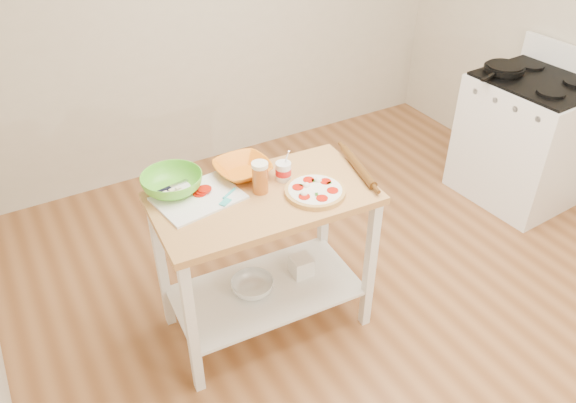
# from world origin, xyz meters

# --- Properties ---
(room_shell) EXTENTS (4.04, 4.54, 2.74)m
(room_shell) POSITION_xyz_m (0.00, 0.00, 1.35)
(room_shell) COLOR #925E36
(room_shell) RESTS_ON ground
(prep_island) EXTENTS (1.13, 0.66, 0.90)m
(prep_island) POSITION_xyz_m (-0.62, 0.35, 0.65)
(prep_island) COLOR tan
(prep_island) RESTS_ON ground
(gas_stove) EXTENTS (0.71, 0.82, 1.11)m
(gas_stove) POSITION_xyz_m (1.66, 0.58, 0.47)
(gas_stove) COLOR white
(gas_stove) RESTS_ON ground
(skillet) EXTENTS (0.43, 0.28, 0.03)m
(skillet) POSITION_xyz_m (1.52, 0.79, 0.97)
(skillet) COLOR black
(skillet) RESTS_ON gas_stove
(pizza) EXTENTS (0.30, 0.30, 0.05)m
(pizza) POSITION_xyz_m (-0.39, 0.23, 0.92)
(pizza) COLOR tan
(pizza) RESTS_ON prep_island
(cutting_board) EXTENTS (0.44, 0.36, 0.04)m
(cutting_board) POSITION_xyz_m (-0.91, 0.48, 0.91)
(cutting_board) COLOR white
(cutting_board) RESTS_ON prep_island
(spatula) EXTENTS (0.13, 0.12, 0.01)m
(spatula) POSITION_xyz_m (-0.79, 0.40, 0.92)
(spatula) COLOR #37C5C7
(spatula) RESTS_ON cutting_board
(knife) EXTENTS (0.27, 0.08, 0.01)m
(knife) POSITION_xyz_m (-1.00, 0.61, 0.92)
(knife) COLOR silver
(knife) RESTS_ON cutting_board
(orange_bowl) EXTENTS (0.29, 0.29, 0.07)m
(orange_bowl) POSITION_xyz_m (-0.62, 0.57, 0.93)
(orange_bowl) COLOR orange
(orange_bowl) RESTS_ON prep_island
(green_bowl) EXTENTS (0.36, 0.36, 0.10)m
(green_bowl) POSITION_xyz_m (-0.99, 0.60, 0.95)
(green_bowl) COLOR #5DC631
(green_bowl) RESTS_ON prep_island
(beer_pint) EXTENTS (0.08, 0.08, 0.17)m
(beer_pint) POSITION_xyz_m (-0.61, 0.38, 0.98)
(beer_pint) COLOR #AC591F
(beer_pint) RESTS_ON prep_island
(yogurt_tub) EXTENTS (0.08, 0.08, 0.18)m
(yogurt_tub) POSITION_xyz_m (-0.46, 0.42, 0.95)
(yogurt_tub) COLOR white
(yogurt_tub) RESTS_ON prep_island
(rolling_pin) EXTENTS (0.13, 0.39, 0.05)m
(rolling_pin) POSITION_xyz_m (-0.07, 0.30, 0.92)
(rolling_pin) COLOR #5B3715
(rolling_pin) RESTS_ON prep_island
(shelf_glass_bowl) EXTENTS (0.27, 0.27, 0.07)m
(shelf_glass_bowl) POSITION_xyz_m (-0.69, 0.37, 0.30)
(shelf_glass_bowl) COLOR silver
(shelf_glass_bowl) RESTS_ON prep_island
(shelf_bin) EXTENTS (0.12, 0.12, 0.12)m
(shelf_bin) POSITION_xyz_m (-0.38, 0.36, 0.32)
(shelf_bin) COLOR white
(shelf_bin) RESTS_ON prep_island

